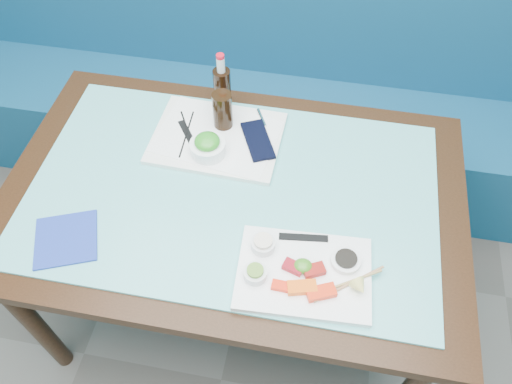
% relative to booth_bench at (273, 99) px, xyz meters
% --- Properties ---
extents(booth_bench, '(3.00, 0.56, 1.17)m').
position_rel_booth_bench_xyz_m(booth_bench, '(0.00, 0.00, 0.00)').
color(booth_bench, navy).
rests_on(booth_bench, ground).
extents(dining_table, '(1.40, 0.90, 0.75)m').
position_rel_booth_bench_xyz_m(dining_table, '(0.00, -0.84, 0.29)').
color(dining_table, black).
rests_on(dining_table, ground).
extents(glass_top, '(1.22, 0.76, 0.01)m').
position_rel_booth_bench_xyz_m(glass_top, '(0.00, -0.84, 0.38)').
color(glass_top, '#5BB7B7').
rests_on(glass_top, dining_table).
extents(sashimi_plate, '(0.37, 0.27, 0.02)m').
position_rel_booth_bench_xyz_m(sashimi_plate, '(0.25, -1.08, 0.39)').
color(sashimi_plate, white).
rests_on(sashimi_plate, glass_top).
extents(salmon_left, '(0.06, 0.03, 0.01)m').
position_rel_booth_bench_xyz_m(salmon_left, '(0.20, -1.14, 0.41)').
color(salmon_left, '#F62509').
rests_on(salmon_left, sashimi_plate).
extents(salmon_mid, '(0.08, 0.05, 0.02)m').
position_rel_booth_bench_xyz_m(salmon_mid, '(0.25, -1.13, 0.41)').
color(salmon_mid, '#FF590A').
rests_on(salmon_mid, sashimi_plate).
extents(salmon_right, '(0.08, 0.06, 0.02)m').
position_rel_booth_bench_xyz_m(salmon_right, '(0.30, -1.14, 0.41)').
color(salmon_right, '#F62A09').
rests_on(salmon_right, sashimi_plate).
extents(tuna_left, '(0.06, 0.05, 0.02)m').
position_rel_booth_bench_xyz_m(tuna_left, '(0.22, -1.08, 0.41)').
color(tuna_left, maroon).
rests_on(tuna_left, sashimi_plate).
extents(tuna_right, '(0.07, 0.06, 0.02)m').
position_rel_booth_bench_xyz_m(tuna_right, '(0.27, -1.08, 0.41)').
color(tuna_right, maroon).
rests_on(tuna_right, sashimi_plate).
extents(seaweed_garnish, '(0.06, 0.05, 0.03)m').
position_rel_booth_bench_xyz_m(seaweed_garnish, '(0.24, -1.07, 0.41)').
color(seaweed_garnish, '#3B7D1C').
rests_on(seaweed_garnish, sashimi_plate).
extents(ramekin_wasabi, '(0.07, 0.07, 0.03)m').
position_rel_booth_bench_xyz_m(ramekin_wasabi, '(0.12, -1.12, 0.41)').
color(ramekin_wasabi, silver).
rests_on(ramekin_wasabi, sashimi_plate).
extents(wasabi_fill, '(0.05, 0.05, 0.01)m').
position_rel_booth_bench_xyz_m(wasabi_fill, '(0.12, -1.12, 0.43)').
color(wasabi_fill, olive).
rests_on(wasabi_fill, ramekin_wasabi).
extents(ramekin_ginger, '(0.08, 0.08, 0.03)m').
position_rel_booth_bench_xyz_m(ramekin_ginger, '(0.13, -1.03, 0.42)').
color(ramekin_ginger, silver).
rests_on(ramekin_ginger, sashimi_plate).
extents(ginger_fill, '(0.06, 0.06, 0.01)m').
position_rel_booth_bench_xyz_m(ginger_fill, '(0.13, -1.03, 0.43)').
color(ginger_fill, beige).
rests_on(ginger_fill, ramekin_ginger).
extents(soy_dish, '(0.08, 0.08, 0.02)m').
position_rel_booth_bench_xyz_m(soy_dish, '(0.35, -1.03, 0.41)').
color(soy_dish, white).
rests_on(soy_dish, sashimi_plate).
extents(soy_fill, '(0.06, 0.06, 0.01)m').
position_rel_booth_bench_xyz_m(soy_fill, '(0.35, -1.03, 0.42)').
color(soy_fill, black).
rests_on(soy_fill, soy_dish).
extents(lemon_wedge, '(0.06, 0.06, 0.05)m').
position_rel_booth_bench_xyz_m(lemon_wedge, '(0.39, -1.11, 0.42)').
color(lemon_wedge, '#F5E574').
rests_on(lemon_wedge, sashimi_plate).
extents(chopstick_sleeve, '(0.14, 0.04, 0.00)m').
position_rel_booth_bench_xyz_m(chopstick_sleeve, '(0.23, -0.98, 0.40)').
color(chopstick_sleeve, black).
rests_on(chopstick_sleeve, sashimi_plate).
extents(wooden_chopstick_a, '(0.19, 0.12, 0.01)m').
position_rel_booth_bench_xyz_m(wooden_chopstick_a, '(0.36, -1.10, 0.41)').
color(wooden_chopstick_a, '#A1844B').
rests_on(wooden_chopstick_a, sashimi_plate).
extents(wooden_chopstick_b, '(0.17, 0.14, 0.01)m').
position_rel_booth_bench_xyz_m(wooden_chopstick_b, '(0.37, -1.10, 0.41)').
color(wooden_chopstick_b, '#A7754E').
rests_on(wooden_chopstick_b, sashimi_plate).
extents(serving_tray, '(0.42, 0.32, 0.02)m').
position_rel_booth_bench_xyz_m(serving_tray, '(-0.09, -0.64, 0.39)').
color(serving_tray, white).
rests_on(serving_tray, glass_top).
extents(paper_placemat, '(0.42, 0.32, 0.00)m').
position_rel_booth_bench_xyz_m(paper_placemat, '(-0.09, -0.64, 0.40)').
color(paper_placemat, white).
rests_on(paper_placemat, serving_tray).
extents(seaweed_bowl, '(0.15, 0.15, 0.04)m').
position_rel_booth_bench_xyz_m(seaweed_bowl, '(-0.10, -0.72, 0.42)').
color(seaweed_bowl, white).
rests_on(seaweed_bowl, serving_tray).
extents(seaweed_salad, '(0.10, 0.10, 0.04)m').
position_rel_booth_bench_xyz_m(seaweed_salad, '(-0.10, -0.72, 0.45)').
color(seaweed_salad, '#298A20').
rests_on(seaweed_salad, seaweed_bowl).
extents(cola_glass, '(0.06, 0.06, 0.13)m').
position_rel_booth_bench_xyz_m(cola_glass, '(-0.08, -0.59, 0.46)').
color(cola_glass, black).
rests_on(cola_glass, serving_tray).
extents(navy_pouch, '(0.14, 0.19, 0.01)m').
position_rel_booth_bench_xyz_m(navy_pouch, '(0.04, -0.64, 0.41)').
color(navy_pouch, black).
rests_on(navy_pouch, serving_tray).
extents(fork, '(0.05, 0.08, 0.01)m').
position_rel_booth_bench_xyz_m(fork, '(0.04, -0.54, 0.40)').
color(fork, silver).
rests_on(fork, serving_tray).
extents(black_chopstick_a, '(0.01, 0.21, 0.01)m').
position_rel_booth_bench_xyz_m(black_chopstick_a, '(-0.19, -0.65, 0.40)').
color(black_chopstick_a, black).
rests_on(black_chopstick_a, serving_tray).
extents(black_chopstick_b, '(0.11, 0.19, 0.01)m').
position_rel_booth_bench_xyz_m(black_chopstick_b, '(-0.18, -0.65, 0.40)').
color(black_chopstick_b, black).
rests_on(black_chopstick_b, serving_tray).
extents(tray_sleeve, '(0.10, 0.12, 0.00)m').
position_rel_booth_bench_xyz_m(tray_sleeve, '(-0.19, -0.65, 0.40)').
color(tray_sleeve, black).
rests_on(tray_sleeve, serving_tray).
extents(cola_bottle_body, '(0.08, 0.08, 0.16)m').
position_rel_booth_bench_xyz_m(cola_bottle_body, '(-0.10, -0.50, 0.46)').
color(cola_bottle_body, black).
rests_on(cola_bottle_body, glass_top).
extents(cola_bottle_neck, '(0.03, 0.03, 0.05)m').
position_rel_booth_bench_xyz_m(cola_bottle_neck, '(-0.10, -0.50, 0.57)').
color(cola_bottle_neck, silver).
rests_on(cola_bottle_neck, cola_bottle_body).
extents(cola_bottle_cap, '(0.03, 0.03, 0.01)m').
position_rel_booth_bench_xyz_m(cola_bottle_cap, '(-0.10, -0.50, 0.60)').
color(cola_bottle_cap, red).
rests_on(cola_bottle_cap, cola_bottle_neck).
extents(blue_napkin, '(0.22, 0.22, 0.01)m').
position_rel_booth_bench_xyz_m(blue_napkin, '(-0.42, -1.09, 0.39)').
color(blue_napkin, navy).
rests_on(blue_napkin, glass_top).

